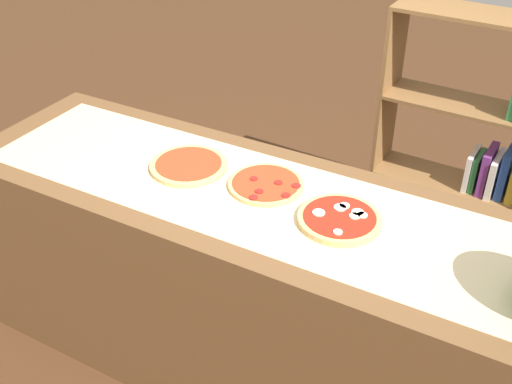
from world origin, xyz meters
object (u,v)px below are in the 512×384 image
Objects in this scene: pizza_plain_0 at (189,165)px; bookshelf at (477,164)px; pizza_pepperoni_1 at (266,184)px; pizza_mozzarella_2 at (340,218)px.

pizza_plain_0 is 0.23× the size of bookshelf.
pizza_pepperoni_1 is (0.34, 0.03, -0.00)m from pizza_plain_0.
pizza_plain_0 is at bearing -175.14° from pizza_pepperoni_1.
pizza_mozzarella_2 is (0.33, -0.07, 0.00)m from pizza_pepperoni_1.
pizza_plain_0 is at bearing 176.16° from pizza_mozzarella_2.
pizza_pepperoni_1 is 0.98× the size of pizza_mozzarella_2.
bookshelf is (0.93, 1.19, -0.34)m from pizza_plain_0.
pizza_plain_0 is 0.67m from pizza_mozzarella_2.
bookshelf is at bearing 62.68° from pizza_pepperoni_1.
pizza_mozzarella_2 is at bearing -3.84° from pizza_plain_0.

